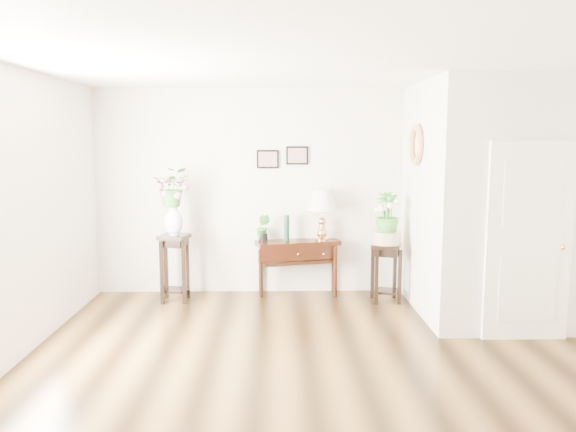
{
  "coord_description": "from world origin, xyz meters",
  "views": [
    {
      "loc": [
        -0.53,
        -4.94,
        2.1
      ],
      "look_at": [
        -0.4,
        1.3,
        1.26
      ],
      "focal_mm": 35.0,
      "sensor_mm": 36.0,
      "label": 1
    }
  ],
  "objects_px": {
    "plant_stand_b": "(386,273)",
    "table_lamp": "(322,215)",
    "console_table": "(298,268)",
    "plant_stand_a": "(175,268)"
  },
  "relations": [
    {
      "from": "plant_stand_b",
      "to": "table_lamp",
      "type": "bearing_deg",
      "value": 157.24
    },
    {
      "from": "table_lamp",
      "to": "plant_stand_b",
      "type": "relative_size",
      "value": 0.93
    },
    {
      "from": "console_table",
      "to": "plant_stand_a",
      "type": "bearing_deg",
      "value": 176.07
    },
    {
      "from": "console_table",
      "to": "plant_stand_b",
      "type": "distance_m",
      "value": 1.2
    },
    {
      "from": "console_table",
      "to": "plant_stand_b",
      "type": "xyz_separation_m",
      "value": [
        1.15,
        -0.34,
        0.01
      ]
    },
    {
      "from": "plant_stand_b",
      "to": "plant_stand_a",
      "type": "bearing_deg",
      "value": 178.68
    },
    {
      "from": "plant_stand_a",
      "to": "plant_stand_b",
      "type": "bearing_deg",
      "value": -1.32
    },
    {
      "from": "table_lamp",
      "to": "console_table",
      "type": "bearing_deg",
      "value": 180.0
    },
    {
      "from": "table_lamp",
      "to": "plant_stand_a",
      "type": "height_order",
      "value": "table_lamp"
    },
    {
      "from": "plant_stand_a",
      "to": "plant_stand_b",
      "type": "xyz_separation_m",
      "value": [
        2.77,
        -0.06,
        -0.06
      ]
    }
  ]
}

